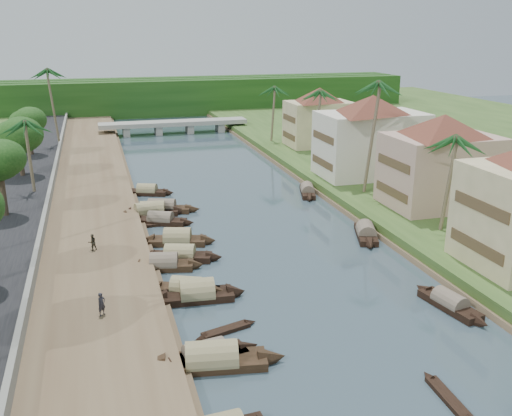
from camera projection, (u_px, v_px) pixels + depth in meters
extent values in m
plane|color=#354750|center=(309.00, 293.00, 43.53)|extent=(220.00, 220.00, 0.00)
cube|color=brown|center=(90.00, 224.00, 57.55)|extent=(10.00, 180.00, 0.80)
cube|color=#314C1E|center=(399.00, 196.00, 66.67)|extent=(16.00, 180.00, 1.20)
cube|color=slate|center=(45.00, 219.00, 56.17)|extent=(0.40, 180.00, 1.10)
cube|color=#13380F|center=(159.00, 99.00, 129.43)|extent=(120.00, 4.00, 8.00)
cube|color=#13380F|center=(156.00, 96.00, 134.01)|extent=(120.00, 4.00, 8.00)
cube|color=#13380F|center=(154.00, 94.00, 138.59)|extent=(120.00, 4.00, 8.00)
cube|color=gray|center=(174.00, 123.00, 108.94)|extent=(28.00, 4.00, 0.80)
cube|color=gray|center=(126.00, 131.00, 106.91)|extent=(1.20, 3.50, 1.80)
cube|color=gray|center=(158.00, 130.00, 108.49)|extent=(1.20, 3.50, 1.80)
cube|color=gray|center=(189.00, 128.00, 110.06)|extent=(1.20, 3.50, 1.80)
cube|color=gray|center=(220.00, 127.00, 111.63)|extent=(1.20, 3.50, 1.80)
cube|color=brown|center=(476.00, 246.00, 44.13)|extent=(0.10, 6.40, 0.90)
cube|color=brown|center=(481.00, 207.00, 43.17)|extent=(0.10, 6.40, 0.90)
cube|color=tan|center=(440.00, 171.00, 60.12)|extent=(11.00, 8.00, 7.50)
pyramid|color=brown|center=(444.00, 125.00, 58.66)|extent=(14.11, 14.11, 2.20)
cube|color=brown|center=(391.00, 192.00, 59.23)|extent=(0.10, 6.40, 0.90)
cube|color=brown|center=(393.00, 164.00, 58.33)|extent=(0.10, 6.40, 0.90)
cube|color=silver|center=(371.00, 144.00, 72.62)|extent=(13.00, 8.00, 8.00)
pyramid|color=brown|center=(373.00, 104.00, 71.09)|extent=(15.59, 15.59, 2.20)
cube|color=brown|center=(322.00, 163.00, 71.51)|extent=(0.10, 6.40, 0.90)
cube|color=brown|center=(323.00, 137.00, 70.54)|extent=(0.10, 6.40, 0.90)
cube|color=beige|center=(319.00, 124.00, 91.37)|extent=(10.00, 7.00, 7.00)
pyramid|color=brown|center=(320.00, 95.00, 89.99)|extent=(12.62, 12.62, 2.20)
cube|color=brown|center=(289.00, 136.00, 90.57)|extent=(0.10, 5.60, 0.90)
cube|color=brown|center=(289.00, 118.00, 89.73)|extent=(0.10, 5.60, 0.90)
cube|color=black|center=(212.00, 363.00, 34.00)|extent=(6.79, 3.04, 0.70)
cone|color=black|center=(272.00, 358.00, 34.40)|extent=(2.14, 2.11, 2.05)
cone|color=black|center=(150.00, 366.00, 33.56)|extent=(2.14, 2.11, 2.05)
cylinder|color=#9B8D62|center=(212.00, 358.00, 33.89)|extent=(5.27, 2.88, 2.12)
cube|color=black|center=(205.00, 360.00, 34.37)|extent=(5.39, 2.49, 0.70)
cone|color=black|center=(248.00, 348.00, 35.53)|extent=(1.72, 1.72, 1.66)
cone|color=black|center=(159.00, 370.00, 33.17)|extent=(1.72, 1.72, 1.66)
cylinder|color=#726555|center=(205.00, 354.00, 34.26)|extent=(4.19, 2.35, 1.72)
cube|color=black|center=(187.00, 292.00, 43.23)|extent=(5.12, 3.54, 0.70)
cone|color=black|center=(222.00, 293.00, 42.81)|extent=(1.91, 1.94, 1.64)
cone|color=black|center=(153.00, 289.00, 43.60)|extent=(1.91, 1.94, 1.64)
cylinder|color=#9B8D62|center=(187.00, 287.00, 43.12)|extent=(4.10, 3.12, 1.72)
cube|color=black|center=(197.00, 297.00, 42.40)|extent=(5.47, 2.45, 0.70)
cone|color=black|center=(236.00, 293.00, 42.95)|extent=(1.71, 1.96, 2.02)
cone|color=black|center=(157.00, 300.00, 41.81)|extent=(1.71, 1.96, 2.02)
cylinder|color=#9B8D62|center=(197.00, 292.00, 42.29)|extent=(4.22, 2.44, 2.14)
cube|color=black|center=(164.00, 267.00, 47.78)|extent=(5.08, 2.75, 0.70)
cone|color=black|center=(196.00, 265.00, 47.89)|extent=(1.72, 1.83, 1.71)
cone|color=black|center=(132.00, 267.00, 47.61)|extent=(1.72, 1.83, 1.71)
cylinder|color=#726555|center=(164.00, 263.00, 47.66)|extent=(3.99, 2.57, 1.80)
cube|color=black|center=(180.00, 258.00, 49.65)|extent=(5.72, 3.36, 0.70)
cone|color=black|center=(215.00, 258.00, 49.50)|extent=(1.98, 1.96, 1.72)
cone|color=black|center=(146.00, 256.00, 49.75)|extent=(1.98, 1.96, 1.72)
cylinder|color=#9B8D62|center=(180.00, 254.00, 49.53)|extent=(4.52, 3.02, 1.79)
cube|color=black|center=(178.00, 242.00, 53.36)|extent=(5.58, 3.32, 0.70)
cone|color=black|center=(209.00, 241.00, 53.34)|extent=(1.97, 2.12, 1.92)
cone|color=black|center=(147.00, 241.00, 53.33)|extent=(1.97, 2.12, 1.92)
cylinder|color=#9B8D62|center=(178.00, 238.00, 53.24)|extent=(4.41, 3.05, 2.03)
cube|color=black|center=(161.00, 222.00, 58.79)|extent=(5.38, 3.60, 0.70)
cone|color=black|center=(188.00, 223.00, 58.33)|extent=(1.93, 1.89, 1.56)
cone|color=black|center=(134.00, 220.00, 59.19)|extent=(1.93, 1.89, 1.56)
cylinder|color=#726555|center=(161.00, 219.00, 58.67)|extent=(4.29, 3.14, 1.61)
cube|color=black|center=(148.00, 214.00, 61.33)|extent=(5.93, 2.81, 0.70)
cone|color=black|center=(176.00, 210.00, 62.62)|extent=(1.90, 1.93, 1.86)
cone|color=black|center=(119.00, 217.00, 60.00)|extent=(1.90, 1.93, 1.86)
cylinder|color=#9B8D62|center=(148.00, 211.00, 61.22)|extent=(4.61, 2.65, 1.94)
cube|color=black|center=(153.00, 213.00, 61.69)|extent=(5.67, 2.70, 0.70)
cone|color=black|center=(181.00, 211.00, 62.01)|extent=(1.83, 1.91, 1.85)
cone|color=black|center=(124.00, 213.00, 61.32)|extent=(1.83, 1.91, 1.85)
cylinder|color=#9B8D62|center=(152.00, 210.00, 61.58)|extent=(4.41, 2.57, 1.94)
cube|color=black|center=(162.00, 210.00, 62.77)|extent=(6.44, 3.61, 0.70)
cone|color=black|center=(193.00, 210.00, 62.60)|extent=(2.16, 2.03, 1.76)
cone|color=black|center=(131.00, 209.00, 62.89)|extent=(2.16, 2.03, 1.76)
cylinder|color=#726555|center=(162.00, 207.00, 62.65)|extent=(5.07, 3.21, 1.80)
cube|color=black|center=(147.00, 193.00, 69.17)|extent=(5.07, 3.21, 0.70)
cone|color=black|center=(169.00, 193.00, 68.91)|extent=(1.81, 1.82, 1.57)
cone|color=black|center=(126.00, 192.00, 69.38)|extent=(1.81, 1.82, 1.57)
cylinder|color=#9B8D62|center=(147.00, 190.00, 69.05)|extent=(4.03, 2.86, 1.63)
cube|color=black|center=(449.00, 306.00, 41.02)|extent=(2.35, 5.36, 0.70)
cone|color=black|center=(422.00, 289.00, 43.47)|extent=(1.56, 1.68, 1.49)
cone|color=black|center=(481.00, 323.00, 38.53)|extent=(1.56, 1.68, 1.49)
cylinder|color=#726555|center=(450.00, 301.00, 40.91)|extent=(2.19, 4.17, 1.53)
cube|color=black|center=(366.00, 235.00, 55.10)|extent=(3.40, 5.69, 0.70)
cone|color=black|center=(362.00, 224.00, 57.94)|extent=(1.97, 1.98, 1.72)
cone|color=black|center=(370.00, 246.00, 52.20)|extent=(1.97, 1.98, 1.72)
cylinder|color=#726555|center=(366.00, 231.00, 54.98)|extent=(3.05, 4.50, 1.79)
cube|color=black|center=(307.00, 193.00, 69.36)|extent=(2.96, 5.59, 0.70)
cone|color=black|center=(305.00, 186.00, 72.18)|extent=(1.75, 1.84, 1.56)
cone|color=black|center=(310.00, 199.00, 66.49)|extent=(1.75, 1.84, 1.56)
cylinder|color=#726555|center=(307.00, 190.00, 69.25)|extent=(2.67, 4.38, 1.60)
cube|color=black|center=(449.00, 399.00, 30.89)|extent=(0.90, 3.94, 0.35)
cone|color=black|center=(428.00, 376.00, 32.93)|extent=(0.76, 1.01, 0.71)
cube|color=black|center=(226.00, 330.00, 37.92)|extent=(3.49, 1.71, 0.35)
cone|color=black|center=(250.00, 323.00, 38.91)|extent=(1.04, 0.97, 0.76)
cone|color=black|center=(200.00, 339.00, 36.93)|extent=(1.04, 0.97, 0.76)
cube|color=black|center=(146.00, 226.00, 58.03)|extent=(4.55, 1.18, 0.35)
cone|color=black|center=(171.00, 223.00, 58.84)|extent=(1.18, 0.97, 0.90)
cone|color=black|center=(121.00, 228.00, 57.23)|extent=(1.18, 0.97, 0.90)
cylinder|color=#73664C|center=(446.00, 184.00, 52.38)|extent=(1.15, 0.36, 8.82)
sphere|color=#194C1E|center=(451.00, 139.00, 51.10)|extent=(3.20, 3.20, 3.20)
cylinder|color=#73664C|center=(369.00, 138.00, 64.23)|extent=(1.62, 0.36, 12.56)
sphere|color=#194C1E|center=(372.00, 83.00, 62.41)|extent=(3.20, 3.20, 3.20)
cylinder|color=#73664C|center=(316.00, 125.00, 81.89)|extent=(1.14, 0.36, 9.74)
sphere|color=#194C1E|center=(317.00, 92.00, 80.48)|extent=(3.20, 3.20, 3.20)
cylinder|color=#73664C|center=(30.00, 157.00, 64.33)|extent=(0.53, 0.36, 8.09)
sphere|color=#194C1E|center=(26.00, 123.00, 63.16)|extent=(3.20, 3.20, 3.20)
cylinder|color=#73664C|center=(272.00, 114.00, 94.86)|extent=(0.92, 0.36, 8.94)
sphere|color=#194C1E|center=(272.00, 88.00, 93.57)|extent=(3.20, 3.20, 3.20)
cylinder|color=#73664C|center=(55.00, 107.00, 90.51)|extent=(1.17, 0.36, 11.91)
sphere|color=#194C1E|center=(51.00, 70.00, 88.79)|extent=(3.20, 3.20, 3.20)
cylinder|color=#493629|center=(4.00, 197.00, 56.66)|extent=(0.60, 0.60, 3.84)
cylinder|color=#493629|center=(21.00, 162.00, 72.18)|extent=(0.60, 0.60, 3.45)
ellipsoid|color=#13380F|center=(18.00, 137.00, 71.19)|extent=(5.41, 5.41, 4.45)
cylinder|color=#493629|center=(31.00, 143.00, 84.31)|extent=(0.60, 0.60, 3.36)
ellipsoid|color=#13380F|center=(28.00, 122.00, 83.35)|extent=(4.65, 4.65, 3.83)
cylinder|color=#493629|center=(399.00, 156.00, 75.92)|extent=(0.60, 0.60, 3.77)
ellipsoid|color=#13380F|center=(401.00, 129.00, 74.84)|extent=(4.24, 4.24, 3.49)
imported|color=#28272E|center=(102.00, 304.00, 38.25)|extent=(0.71, 0.68, 1.63)
imported|color=#332F24|center=(92.00, 242.00, 49.58)|extent=(0.86, 0.76, 1.46)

